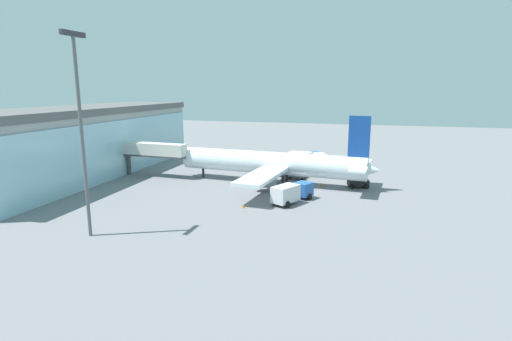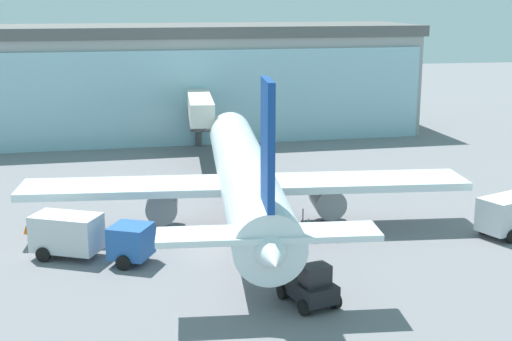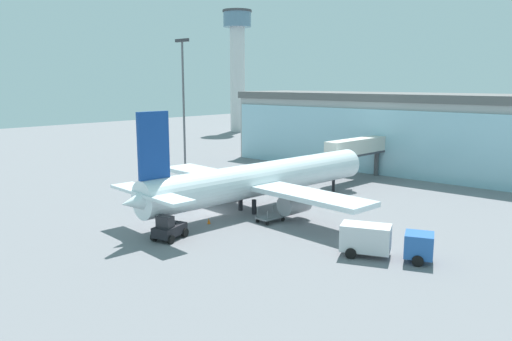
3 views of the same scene
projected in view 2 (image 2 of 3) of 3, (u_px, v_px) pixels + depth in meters
ground at (215, 248)px, 44.70m from camera, size 240.00×240.00×0.00m
terminal_building at (175, 80)px, 81.13m from camera, size 55.62×16.88×12.35m
jet_bridge at (200, 109)px, 69.78m from camera, size 2.93×13.43×6.07m
airplane at (245, 177)px, 48.72m from camera, size 30.09×35.01×11.56m
catering_truck at (87, 236)px, 42.56m from camera, size 7.55×5.05×2.65m
baggage_cart at (316, 228)px, 47.12m from camera, size 1.80×2.91×1.50m
pushback_tug at (310, 286)px, 36.36m from camera, size 2.94×3.59×2.30m
safety_cone_nose at (268, 260)px, 41.96m from camera, size 0.36×0.36×0.55m
safety_cone_wingtip at (26, 230)px, 47.45m from camera, size 0.36×0.36×0.55m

